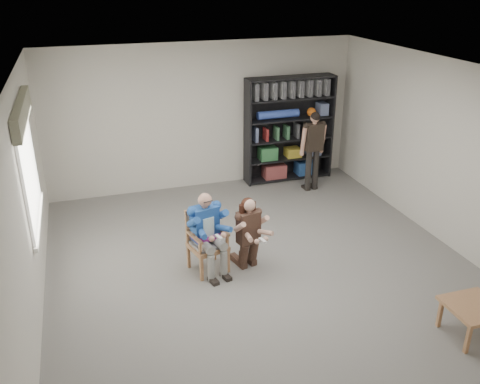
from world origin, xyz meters
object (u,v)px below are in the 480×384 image
object	(u,v)px
armchair	(208,242)
bookshelf	(289,129)
standing_man	(313,152)
seated_man	(207,233)
side_table	(471,320)
kneeling_woman	(249,234)

from	to	relation	value
armchair	bookshelf	bearing A→B (deg)	36.22
standing_man	seated_man	bearing A→B (deg)	-146.54
armchair	side_table	bearing A→B (deg)	-55.99
seated_man	side_table	distance (m)	3.50
seated_man	standing_man	size ratio (longest dim) A/B	0.76
armchair	side_table	size ratio (longest dim) A/B	1.51
kneeling_woman	side_table	world-z (taller)	kneeling_woman
bookshelf	standing_man	world-z (taller)	bookshelf
armchair	kneeling_woman	distance (m)	0.60
seated_man	standing_man	bearing A→B (deg)	26.17
seated_man	side_table	size ratio (longest dim) A/B	1.96
kneeling_woman	bookshelf	xyz separation A→B (m)	(1.88, 3.04, 0.50)
bookshelf	standing_man	bearing A→B (deg)	-72.89
seated_man	side_table	bearing A→B (deg)	-55.99
seated_man	side_table	xyz separation A→B (m)	(2.57, -2.34, -0.39)
kneeling_woman	side_table	bearing A→B (deg)	-61.80
armchair	bookshelf	world-z (taller)	bookshelf
standing_man	side_table	distance (m)	4.60
armchair	seated_man	xyz separation A→B (m)	(0.00, -0.00, 0.14)
bookshelf	side_table	distance (m)	5.32
kneeling_woman	standing_man	distance (m)	3.15
armchair	seated_man	distance (m)	0.14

